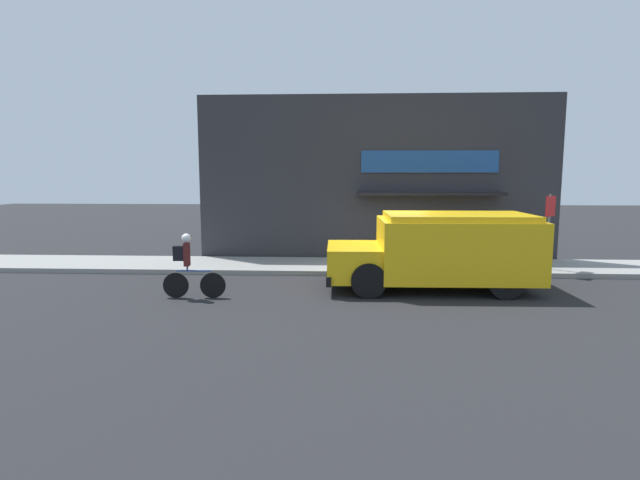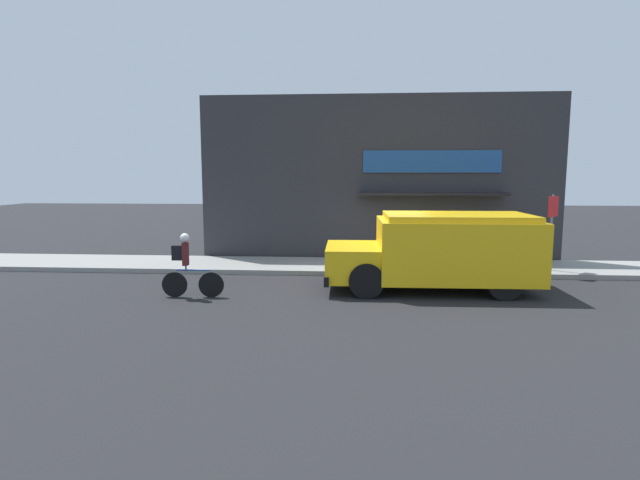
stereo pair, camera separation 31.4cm
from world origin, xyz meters
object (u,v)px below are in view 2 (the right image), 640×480
object	(u,v)px
stop_sign_post	(552,220)
school_bus	(440,250)
trash_bin	(445,253)
cyclist	(187,265)

from	to	relation	value
stop_sign_post	school_bus	bearing A→B (deg)	-148.82
school_bus	stop_sign_post	distance (m)	4.23
trash_bin	stop_sign_post	bearing A→B (deg)	-9.97
cyclist	stop_sign_post	distance (m)	10.45
cyclist	stop_sign_post	bearing A→B (deg)	16.50
school_bus	cyclist	world-z (taller)	school_bus
stop_sign_post	trash_bin	bearing A→B (deg)	170.03
school_bus	cyclist	bearing A→B (deg)	-169.68
cyclist	stop_sign_post	size ratio (longest dim) A/B	0.70
cyclist	trash_bin	size ratio (longest dim) A/B	1.95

